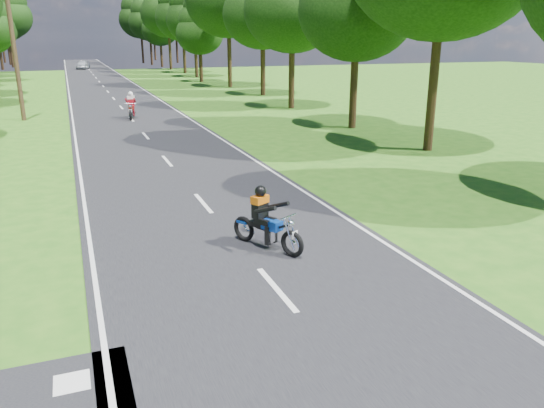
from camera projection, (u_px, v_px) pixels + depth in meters
name	position (u px, v px, depth m)	size (l,w,h in m)	color
ground	(321.00, 342.00, 8.58)	(160.00, 160.00, 0.00)	#285E15
main_road	(103.00, 86.00, 53.14)	(7.00, 140.00, 0.02)	black
road_markings	(103.00, 88.00, 51.42)	(7.40, 140.00, 0.01)	silver
treeline	(103.00, 4.00, 60.11)	(40.00, 115.35, 14.78)	black
telegraph_pole	(14.00, 49.00, 30.27)	(1.20, 0.26, 8.00)	#382616
rider_near_blue	(267.00, 218.00, 12.12)	(0.60, 1.79, 1.49)	#0E399A
rider_far_red	(131.00, 105.00, 31.79)	(0.64, 1.91, 1.60)	#A9210D
distant_car	(83.00, 65.00, 81.06)	(1.55, 3.86, 1.32)	silver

